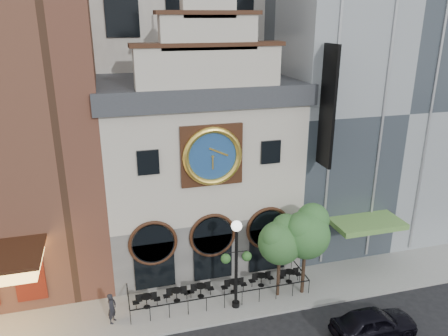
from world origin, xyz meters
TOP-DOWN VIEW (x-y plane):
  - ground at (0.00, 0.00)m, footprint 120.00×120.00m
  - sidewalk at (0.00, 2.50)m, footprint 44.00×5.00m
  - clock_building at (0.00, 7.82)m, footprint 12.60×8.78m
  - retail_building at (12.99, 9.99)m, footprint 14.00×14.40m
  - cafe_railing at (0.00, 2.50)m, footprint 10.60×2.60m
  - bistro_0 at (-4.30, 2.46)m, footprint 1.58×0.68m
  - bistro_1 at (-2.53, 2.58)m, footprint 1.58×0.68m
  - bistro_2 at (-1.08, 2.63)m, footprint 1.58×0.68m
  - bistro_3 at (0.96, 2.51)m, footprint 1.58×0.68m
  - bistro_4 at (2.79, 2.71)m, footprint 1.58×0.68m
  - bistro_5 at (4.64, 2.63)m, footprint 1.58×0.68m
  - car_right at (7.03, -2.91)m, footprint 4.61×1.86m
  - pedestrian at (-6.23, 1.68)m, footprint 0.69×0.78m
  - lamppost at (0.67, 1.17)m, footprint 1.75×0.63m
  - tree_left at (3.48, 1.61)m, footprint 2.65×2.55m
  - tree_right at (5.01, 1.46)m, footprint 2.93×2.82m

SIDE VIEW (x-z plane):
  - ground at x=0.00m, z-range 0.00..0.00m
  - sidewalk at x=0.00m, z-range 0.00..0.15m
  - cafe_railing at x=0.00m, z-range 0.15..1.05m
  - bistro_0 at x=-4.30m, z-range 0.16..1.06m
  - bistro_1 at x=-2.53m, z-range 0.16..1.06m
  - bistro_2 at x=-1.08m, z-range 0.16..1.06m
  - bistro_3 at x=0.96m, z-range 0.16..1.06m
  - bistro_4 at x=2.79m, z-range 0.16..1.06m
  - bistro_5 at x=4.64m, z-range 0.16..1.06m
  - car_right at x=7.03m, z-range 0.00..1.57m
  - pedestrian at x=-6.23m, z-range 0.15..1.93m
  - lamppost at x=0.67m, z-range 0.80..6.28m
  - tree_left at x=3.48m, z-range 1.34..6.45m
  - tree_right at x=5.01m, z-range 1.47..7.10m
  - clock_building at x=0.00m, z-range -2.64..16.01m
  - retail_building at x=12.99m, z-range 0.14..20.14m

